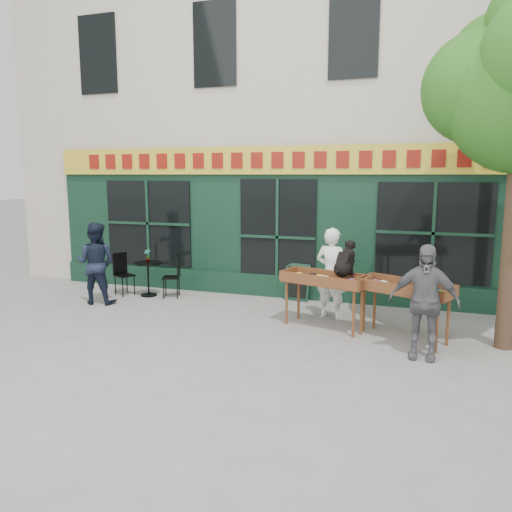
# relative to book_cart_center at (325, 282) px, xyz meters

# --- Properties ---
(ground) EXTENTS (80.00, 80.00, 0.00)m
(ground) POSITION_rel_book_cart_center_xyz_m (-1.41, -0.44, -0.82)
(ground) COLOR slate
(ground) RESTS_ON ground
(building) EXTENTS (14.00, 7.26, 10.00)m
(building) POSITION_rel_book_cart_center_xyz_m (-1.41, 5.53, 4.15)
(building) COLOR beige
(building) RESTS_ON ground
(book_cart_center) EXTENTS (1.61, 1.00, 0.99)m
(book_cart_center) POSITION_rel_book_cart_center_xyz_m (0.00, 0.00, 0.00)
(book_cart_center) COLOR brown
(book_cart_center) RESTS_ON ground
(dog) EXTENTS (0.49, 0.67, 0.60)m
(dog) POSITION_rel_book_cart_center_xyz_m (0.35, -0.05, 0.47)
(dog) COLOR black
(dog) RESTS_ON book_cart_center
(woman) EXTENTS (0.72, 0.57, 1.72)m
(woman) POSITION_rel_book_cart_center_xyz_m (0.00, 0.65, 0.04)
(woman) COLOR white
(woman) RESTS_ON ground
(book_cart_right) EXTENTS (1.62, 1.17, 0.99)m
(book_cart_right) POSITION_rel_book_cart_center_xyz_m (1.36, -0.26, 0.00)
(book_cart_right) COLOR brown
(book_cart_right) RESTS_ON ground
(man_right) EXTENTS (1.03, 0.48, 1.71)m
(man_right) POSITION_rel_book_cart_center_xyz_m (1.66, -1.01, 0.03)
(man_right) COLOR #57575C
(man_right) RESTS_ON ground
(bistro_table) EXTENTS (0.60, 0.60, 0.76)m
(bistro_table) POSITION_rel_book_cart_center_xyz_m (-4.19, 1.07, -0.28)
(bistro_table) COLOR black
(bistro_table) RESTS_ON ground
(bistro_chair_left) EXTENTS (0.48, 0.48, 0.95)m
(bistro_chair_left) POSITION_rel_book_cart_center_xyz_m (-4.82, 1.01, -0.26)
(bistro_chair_left) COLOR black
(bistro_chair_left) RESTS_ON ground
(bistro_chair_right) EXTENTS (0.47, 0.46, 0.95)m
(bistro_chair_right) POSITION_rel_book_cart_center_xyz_m (-3.56, 1.15, -0.26)
(bistro_chair_right) COLOR black
(bistro_chair_right) RESTS_ON ground
(potted_plant) EXTENTS (0.18, 0.13, 0.31)m
(potted_plant) POSITION_rel_book_cart_center_xyz_m (-4.19, 1.07, 0.10)
(potted_plant) COLOR gray
(potted_plant) RESTS_ON bistro_table
(man_left) EXTENTS (0.94, 0.79, 1.72)m
(man_left) POSITION_rel_book_cart_center_xyz_m (-4.89, 0.17, 0.04)
(man_left) COLOR black
(man_left) RESTS_ON ground
(chalkboard) EXTENTS (0.58, 0.26, 0.79)m
(chalkboard) POSITION_rel_book_cart_center_xyz_m (-0.93, 1.75, -0.42)
(chalkboard) COLOR black
(chalkboard) RESTS_ON ground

